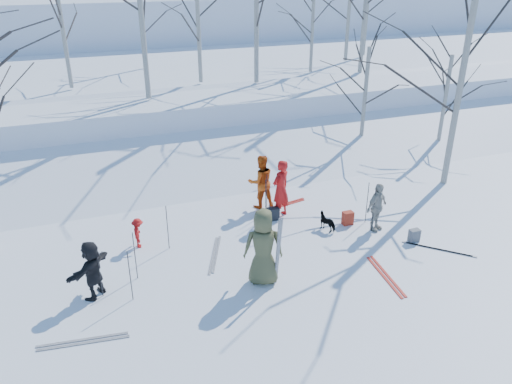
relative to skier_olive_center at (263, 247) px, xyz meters
name	(u,v)px	position (x,y,z in m)	size (l,w,h in m)	color
ground	(275,256)	(0.72, 0.97, -1.01)	(120.00, 120.00, 0.00)	white
snow_ramp	(207,163)	(0.72, 7.97, -0.86)	(70.00, 9.50, 1.40)	white
snow_plateau	(159,86)	(0.72, 17.97, -0.01)	(70.00, 18.00, 2.20)	white
far_hill	(116,25)	(0.72, 38.97, 0.99)	(90.00, 30.00, 6.00)	white
skier_olive_center	(263,247)	(0.00, 0.00, 0.00)	(0.98, 0.64, 2.02)	#4C4E2F
skier_red_north	(281,189)	(1.80, 3.16, -0.07)	(0.68, 0.45, 1.87)	red
skier_redor_behind	(261,182)	(1.45, 3.97, -0.11)	(0.87, 0.68, 1.79)	#C1490E
skier_red_seated	(138,233)	(-2.68, 2.79, -0.57)	(0.57, 0.33, 0.88)	red
skier_cream_east	(377,207)	(4.11, 1.32, -0.26)	(0.88, 0.37, 1.50)	beige
skier_grey_west	(92,270)	(-4.01, 0.85, -0.26)	(1.38, 0.44, 1.49)	black
dog	(328,222)	(2.79, 1.83, -0.74)	(0.29, 0.63, 0.53)	black
upright_ski_left	(278,252)	(0.28, -0.23, -0.06)	(0.07, 0.02, 1.90)	silver
upright_ski_right	(279,251)	(0.33, -0.19, -0.06)	(0.07, 0.02, 1.90)	silver
ski_pair_a	(439,249)	(5.18, -0.31, -1.00)	(1.49, 1.48, 0.02)	silver
ski_pair_b	(83,341)	(-4.40, -0.73, -1.00)	(1.91, 0.43, 0.02)	silver
ski_pair_c	(281,206)	(2.08, 3.77, -1.00)	(1.90, 0.59, 0.02)	red
ski_pair_d	(386,276)	(3.04, -0.90, -1.00)	(0.41, 1.91, 0.02)	red
ski_pair_e	(215,254)	(-0.80, 1.63, -1.00)	(0.90, 1.83, 0.02)	silver
ski_pole_a	(265,199)	(1.28, 3.12, -0.34)	(0.02, 0.02, 1.34)	black
ski_pole_b	(168,228)	(-1.92, 2.40, -0.34)	(0.02, 0.02, 1.34)	black
ski_pole_c	(367,203)	(4.11, 1.83, -0.34)	(0.02, 0.02, 1.34)	black
ski_pole_d	(267,194)	(1.45, 3.45, -0.34)	(0.02, 0.02, 1.34)	black
ski_pole_e	(130,276)	(-3.20, 0.39, -0.34)	(0.02, 0.02, 1.34)	black
ski_pole_f	(135,256)	(-2.97, 1.24, -0.34)	(0.02, 0.02, 1.34)	black
ski_pole_g	(373,211)	(3.99, 1.29, -0.34)	(0.02, 0.02, 1.34)	black
ski_pole_h	(99,273)	(-3.86, 0.78, -0.34)	(0.02, 0.02, 1.34)	black
backpack_red	(348,218)	(3.52, 1.91, -0.80)	(0.32, 0.22, 0.42)	#A82C19
backpack_grey	(414,236)	(4.80, 0.33, -0.82)	(0.30, 0.20, 0.38)	slate
backpack_dark	(273,214)	(1.50, 2.99, -0.81)	(0.34, 0.24, 0.40)	black
birch_plateau_a	(143,19)	(0.11, 17.72, 3.60)	(3.98, 3.98, 4.82)	silver
birch_plateau_c	(198,24)	(1.88, 13.01, 3.79)	(4.24, 4.24, 5.20)	silver
birch_plateau_e	(312,31)	(7.74, 13.37, 3.17)	(3.37, 3.37, 3.96)	silver
birch_plateau_g	(140,5)	(-0.91, 10.83, 4.80)	(5.65, 5.65, 7.22)	silver
birch_plateau_h	(350,2)	(11.00, 15.54, 4.30)	(4.95, 4.95, 6.21)	silver
birch_plateau_i	(62,23)	(-3.84, 13.91, 3.96)	(4.48, 4.48, 5.54)	silver
birch_plateau_j	(256,4)	(4.30, 12.05, 4.62)	(5.41, 5.41, 6.86)	silver
birch_edge_b	(461,81)	(8.40, 3.45, 2.72)	(5.82, 5.82, 7.46)	silver
birch_edge_c	(444,104)	(10.53, 6.47, 0.98)	(3.39, 3.39, 3.98)	silver
birch_edge_e	(365,101)	(7.28, 7.41, 1.16)	(3.63, 3.63, 4.33)	silver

